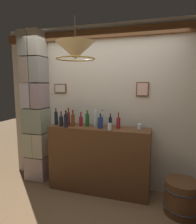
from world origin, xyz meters
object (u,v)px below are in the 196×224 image
Objects in this scene: liquor_bottle_whiskey at (68,118)px; glass_tumbler_rocks at (140,126)px; liquor_bottle_bourbon at (110,121)px; liquor_bottle_rye at (100,122)px; liquor_bottle_tequila at (95,119)px; pendant_lamp at (75,51)px; liquor_bottle_mezcal at (56,118)px; liquor_bottle_rum at (87,120)px; liquor_bottle_gin at (102,120)px; glass_tumbler_highball at (110,127)px; liquor_bottle_sherry at (118,123)px; liquor_bottle_vodka at (81,121)px; liquor_bottle_brandy at (66,120)px; liquor_bottle_scotch at (61,121)px; glass_tumbler_shot at (60,120)px; wooden_barrel at (182,197)px; liquor_bottle_amaro at (73,120)px.

liquor_bottle_whiskey reaches higher than glass_tumbler_rocks.
liquor_bottle_rye reaches higher than liquor_bottle_bourbon.
pendant_lamp is at bearing -86.85° from liquor_bottle_tequila.
liquor_bottle_rum is at bearing 1.95° from liquor_bottle_mezcal.
liquor_bottle_whiskey is at bearing -171.52° from liquor_bottle_gin.
liquor_bottle_whiskey is 1.17× the size of liquor_bottle_rye.
pendant_lamp is at bearing -107.40° from glass_tumbler_highball.
glass_tumbler_highball is (-0.10, -0.16, -0.04)m from liquor_bottle_sherry.
liquor_bottle_mezcal is at bearing 131.00° from pendant_lamp.
liquor_bottle_gin reaches higher than glass_tumbler_highball.
liquor_bottle_vodka is 2.85× the size of glass_tumbler_rocks.
glass_tumbler_rocks is at bearing 10.63° from liquor_bottle_brandy.
liquor_bottle_mezcal reaches higher than liquor_bottle_bourbon.
liquor_bottle_rum is 0.25m from liquor_bottle_rye.
liquor_bottle_scotch is at bearing 153.89° from liquor_bottle_brandy.
liquor_bottle_mezcal is 0.68m from liquor_bottle_tequila.
liquor_bottle_mezcal is 2.86× the size of glass_tumbler_highball.
liquor_bottle_bourbon is at bearing 175.10° from glass_tumbler_rocks.
liquor_bottle_tequila reaches higher than glass_tumbler_shot.
liquor_bottle_gin is at bearing 168.55° from liquor_bottle_sherry.
liquor_bottle_sherry is 0.32m from glass_tumbler_rocks.
liquor_bottle_sherry is at bearing 69.72° from pendant_lamp.
liquor_bottle_vodka is 1.80m from wooden_barrel.
liquor_bottle_mezcal reaches higher than liquor_bottle_rye.
liquor_bottle_tequila is (0.54, 0.11, 0.05)m from liquor_bottle_scotch.
pendant_lamp is (0.59, -0.75, 0.95)m from liquor_bottle_scotch.
liquor_bottle_rum is 1.73m from wooden_barrel.
wooden_barrel is at bearing -11.22° from liquor_bottle_tequila.
glass_tumbler_highball is 0.22× the size of pendant_lamp.
pendant_lamp is (-0.22, -0.71, 0.98)m from glass_tumbler_highball.
wooden_barrel is at bearing -7.69° from liquor_bottle_whiskey.
liquor_bottle_rye is at bearing -162.28° from liquor_bottle_sherry.
liquor_bottle_rum is 3.40× the size of glass_tumbler_rocks.
pendant_lamp is (0.05, -0.86, 0.90)m from liquor_bottle_tequila.
glass_tumbler_shot is at bearing 166.02° from liquor_bottle_vodka.
glass_tumbler_highball reaches higher than glass_tumbler_shot.
liquor_bottle_amaro reaches higher than wooden_barrel.
glass_tumbler_rocks is (0.32, 0.04, -0.05)m from liquor_bottle_sherry.
liquor_bottle_scotch is (-0.65, -0.03, -0.01)m from liquor_bottle_rye.
liquor_bottle_rye is (0.24, -0.07, -0.02)m from liquor_bottle_rum.
liquor_bottle_gin is 0.77m from glass_tumbler_shot.
liquor_bottle_rum is 0.42m from liquor_bottle_scotch.
liquor_bottle_brandy is 2.74× the size of glass_tumbler_highball.
glass_tumbler_shot is (-0.21, 0.12, -0.07)m from liquor_bottle_whiskey.
liquor_bottle_bourbon is 0.60m from liquor_bottle_amaro.
glass_tumbler_rocks is at bearing 5.51° from liquor_bottle_amaro.
liquor_bottle_brandy reaches higher than glass_tumbler_highball.
liquor_bottle_mezcal is 1.37m from glass_tumbler_rocks.
liquor_bottle_whiskey is at bearing -177.56° from liquor_bottle_rum.
liquor_bottle_rye is at bearing -126.23° from liquor_bottle_bourbon.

